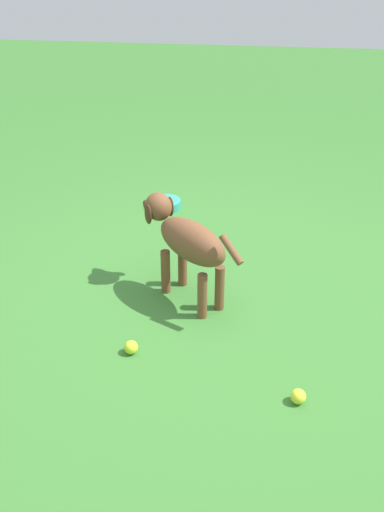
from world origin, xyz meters
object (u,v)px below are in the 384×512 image
water_bowl (165,204)px  tennis_ball_1 (131,347)px  tennis_ball_0 (298,396)px  dog (186,240)px

water_bowl → tennis_ball_1: bearing=4.0°
water_bowl → tennis_ball_0: bearing=25.8°
tennis_ball_0 → water_bowl: size_ratio=0.30×
dog → water_bowl: size_ratio=2.72×
dog → tennis_ball_0: 0.99m
dog → tennis_ball_1: (0.51, -0.19, -0.31)m
dog → tennis_ball_1: dog is taller
tennis_ball_0 → water_bowl: (-1.82, -0.88, -0.00)m
tennis_ball_0 → tennis_ball_1: (-0.23, -0.77, 0.00)m
dog → tennis_ball_0: (0.74, 0.58, -0.31)m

